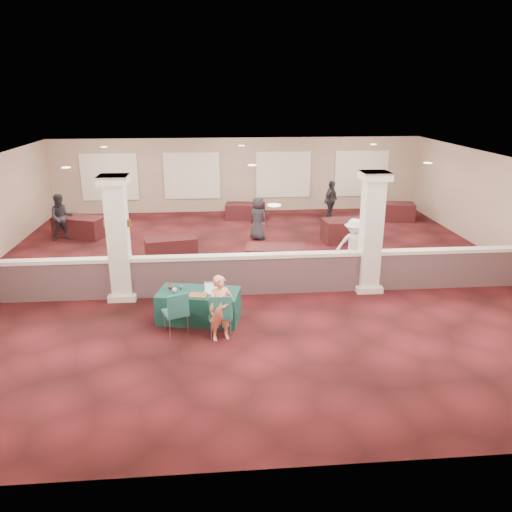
{
  "coord_description": "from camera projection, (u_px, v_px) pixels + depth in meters",
  "views": [
    {
      "loc": [
        -1.09,
        -13.77,
        5.18
      ],
      "look_at": [
        -0.07,
        -2.0,
        1.21
      ],
      "focal_mm": 35.0,
      "sensor_mm": 36.0,
      "label": 1
    }
  ],
  "objects": [
    {
      "name": "laptop_base",
      "position": [
        210.0,
        293.0,
        11.48
      ],
      "size": [
        0.36,
        0.29,
        0.02
      ],
      "primitive_type": "cube",
      "rotation": [
        0.0,
        0.0,
        -0.21
      ],
      "color": "silver",
      "rests_on": "near_table"
    },
    {
      "name": "attendee_a",
      "position": [
        62.0,
        217.0,
        17.72
      ],
      "size": [
        0.9,
        0.68,
        1.68
      ],
      "primitive_type": "imported",
      "rotation": [
        0.0,
        0.0,
        0.32
      ],
      "color": "black",
      "rests_on": "ground"
    },
    {
      "name": "near_table",
      "position": [
        199.0,
        306.0,
        11.67
      ],
      "size": [
        2.02,
        1.3,
        0.72
      ],
      "primitive_type": "cube",
      "rotation": [
        0.0,
        0.0,
        -0.21
      ],
      "color": "#103C32",
      "rests_on": "ground"
    },
    {
      "name": "column_right",
      "position": [
        371.0,
        231.0,
        13.05
      ],
      "size": [
        0.72,
        0.72,
        3.2
      ],
      "color": "silver",
      "rests_on": "ground"
    },
    {
      "name": "far_table_front_right",
      "position": [
        350.0,
        230.0,
        17.76
      ],
      "size": [
        2.0,
        1.11,
        0.79
      ],
      "primitive_type": "cube",
      "rotation": [
        0.0,
        0.0,
        0.08
      ],
      "color": "black",
      "rests_on": "ground"
    },
    {
      "name": "attendee_b",
      "position": [
        353.0,
        245.0,
        14.74
      ],
      "size": [
        1.12,
        0.76,
        1.6
      ],
      "primitive_type": "imported",
      "rotation": [
        0.0,
        0.0,
        -0.31
      ],
      "color": "white",
      "rests_on": "ground"
    },
    {
      "name": "conf_chair_side",
      "position": [
        177.0,
        310.0,
        10.92
      ],
      "size": [
        0.65,
        0.65,
        0.99
      ],
      "rotation": [
        0.0,
        0.0,
        0.39
      ],
      "color": "#205D53",
      "rests_on": "ground"
    },
    {
      "name": "partition_wall",
      "position": [
        257.0,
        273.0,
        13.15
      ],
      "size": [
        15.6,
        0.28,
        1.1
      ],
      "color": "brown",
      "rests_on": "ground"
    },
    {
      "name": "attendee_d",
      "position": [
        258.0,
        218.0,
        17.84
      ],
      "size": [
        0.85,
        0.81,
        1.55
      ],
      "primitive_type": "imported",
      "rotation": [
        0.0,
        0.0,
        2.43
      ],
      "color": "black",
      "rests_on": "ground"
    },
    {
      "name": "scissors",
      "position": [
        223.0,
        297.0,
        11.22
      ],
      "size": [
        0.12,
        0.05,
        0.01
      ],
      "primitive_type": "cube",
      "rotation": [
        0.0,
        0.0,
        -0.21
      ],
      "color": "red",
      "rests_on": "near_table"
    },
    {
      "name": "ground",
      "position": [
        253.0,
        273.0,
        14.74
      ],
      "size": [
        16.0,
        16.0,
        0.0
      ],
      "primitive_type": "plane",
      "color": "#4E1318",
      "rests_on": "ground"
    },
    {
      "name": "knitting",
      "position": [
        198.0,
        295.0,
        11.32
      ],
      "size": [
        0.45,
        0.37,
        0.03
      ],
      "primitive_type": "cube",
      "rotation": [
        0.0,
        0.0,
        -0.21
      ],
      "color": "#B55B1D",
      "rests_on": "near_table"
    },
    {
      "name": "far_table_back_center",
      "position": [
        245.0,
        211.0,
        20.8
      ],
      "size": [
        1.72,
        1.03,
        0.66
      ],
      "primitive_type": "cube",
      "rotation": [
        0.0,
        0.0,
        -0.14
      ],
      "color": "black",
      "rests_on": "ground"
    },
    {
      "name": "wall_back",
      "position": [
        238.0,
        175.0,
        21.79
      ],
      "size": [
        16.0,
        0.04,
        3.2
      ],
      "primitive_type": "cube",
      "color": "gray",
      "rests_on": "ground"
    },
    {
      "name": "laptop_screen",
      "position": [
        211.0,
        286.0,
        11.55
      ],
      "size": [
        0.32,
        0.08,
        0.22
      ],
      "primitive_type": "cube",
      "rotation": [
        0.0,
        0.0,
        -0.21
      ],
      "color": "silver",
      "rests_on": "near_table"
    },
    {
      "name": "woman",
      "position": [
        221.0,
        308.0,
        10.66
      ],
      "size": [
        0.6,
        0.49,
        1.46
      ],
      "primitive_type": "imported",
      "rotation": [
        0.0,
        0.0,
        0.29
      ],
      "color": "#F48C6A",
      "rests_on": "ground"
    },
    {
      "name": "sconce_right",
      "position": [
        129.0,
        223.0,
        12.43
      ],
      "size": [
        0.12,
        0.12,
        0.18
      ],
      "color": "brown",
      "rests_on": "column_left"
    },
    {
      "name": "far_table_back_left",
      "position": [
        80.0,
        227.0,
        18.33
      ],
      "size": [
        2.03,
        1.51,
        0.74
      ],
      "primitive_type": "cube",
      "rotation": [
        0.0,
        0.0,
        -0.37
      ],
      "color": "black",
      "rests_on": "ground"
    },
    {
      "name": "far_table_back_right",
      "position": [
        392.0,
        211.0,
        20.66
      ],
      "size": [
        1.9,
        1.24,
        0.71
      ],
      "primitive_type": "cube",
      "rotation": [
        0.0,
        0.0,
        -0.22
      ],
      "color": "black",
      "rests_on": "ground"
    },
    {
      "name": "yarn_grey",
      "position": [
        181.0,
        287.0,
        11.71
      ],
      "size": [
        0.1,
        0.1,
        0.1
      ],
      "primitive_type": "sphere",
      "color": "#47484C",
      "rests_on": "near_table"
    },
    {
      "name": "attendee_c",
      "position": [
        331.0,
        201.0,
        20.45
      ],
      "size": [
        0.98,
        1.03,
        1.65
      ],
      "primitive_type": "imported",
      "rotation": [
        0.0,
        0.0,
        0.86
      ],
      "color": "black",
      "rests_on": "ground"
    },
    {
      "name": "wall_front",
      "position": [
        300.0,
        370.0,
        6.68
      ],
      "size": [
        16.0,
        0.04,
        3.2
      ],
      "primitive_type": "cube",
      "color": "gray",
      "rests_on": "ground"
    },
    {
      "name": "ceiling",
      "position": [
        252.0,
        165.0,
        13.73
      ],
      "size": [
        16.0,
        16.0,
        0.02
      ],
      "primitive_type": "cube",
      "color": "silver",
      "rests_on": "wall_back"
    },
    {
      "name": "far_table_front_left",
      "position": [
        171.0,
        247.0,
        16.06
      ],
      "size": [
        1.75,
        1.11,
        0.66
      ],
      "primitive_type": "cube",
      "rotation": [
        0.0,
        0.0,
        0.2
      ],
      "color": "black",
      "rests_on": "ground"
    },
    {
      "name": "sconce_left",
      "position": [
        106.0,
        224.0,
        12.38
      ],
      "size": [
        0.12,
        0.12,
        0.18
      ],
      "color": "brown",
      "rests_on": "column_left"
    },
    {
      "name": "yarn_cream",
      "position": [
        174.0,
        290.0,
        11.52
      ],
      "size": [
        0.11,
        0.11,
        0.11
      ],
      "primitive_type": "sphere",
      "color": "beige",
      "rests_on": "near_table"
    },
    {
      "name": "far_table_front_center",
      "position": [
        276.0,
        258.0,
        14.97
      ],
      "size": [
        1.86,
        1.09,
        0.72
      ],
      "primitive_type": "cube",
      "rotation": [
        0.0,
        0.0,
        -0.12
      ],
      "color": "black",
      "rests_on": "ground"
    },
    {
      "name": "column_left",
      "position": [
        118.0,
        237.0,
        12.52
      ],
      "size": [
        0.72,
        0.72,
        3.2
      ],
      "color": "silver",
      "rests_on": "ground"
    },
    {
      "name": "screen_glow",
      "position": [
        211.0,
        287.0,
        11.54
      ],
      "size": [
        0.29,
        0.07,
        0.19
      ],
      "primitive_type": "cube",
      "rotation": [
        0.0,
        0.0,
        -0.21
      ],
      "color": "silver",
      "rests_on": "near_table"
    },
    {
      "name": "conf_chair_main",
      "position": [
        221.0,
        312.0,
        10.77
      ],
      "size": [
        0.53,
        0.53,
        1.02
      ],
      "rotation": [
        0.0,
        0.0,
        -0.04
      ],
      "color": "#205D53",
      "rests_on": "ground"
    },
    {
      "name": "yarn_red",
      "position": [
        170.0,
        287.0,
        11.67
      ],
      "size": [
        0.1,
        0.1,
        0.1
      ],
      "primitive_type": "sphere",
      "color": "#5C1412",
      "rests_on": "near_table"
    }
  ]
}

